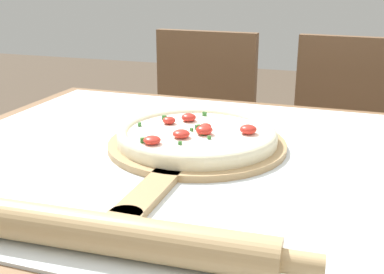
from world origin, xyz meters
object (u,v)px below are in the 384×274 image
pizza (197,135)px  chair_right (344,153)px  rolling_pin (110,234)px  chair_left (197,137)px  pizza_peel (194,148)px

pizza → chair_right: bearing=71.0°
rolling_pin → chair_left: size_ratio=0.55×
pizza_peel → chair_right: (0.27, 0.79, -0.26)m
pizza_peel → rolling_pin: (0.02, -0.36, 0.02)m
rolling_pin → chair_left: chair_left is taller
pizza_peel → chair_left: bearing=107.7°
pizza → chair_left: size_ratio=0.34×
chair_left → chair_right: size_ratio=1.00×
pizza_peel → rolling_pin: rolling_pin is taller
pizza_peel → chair_right: 0.87m
pizza_peel → pizza: size_ratio=1.66×
rolling_pin → chair_left: 1.22m
pizza_peel → chair_left: 0.87m
pizza_peel → chair_left: (-0.25, 0.79, -0.26)m
pizza_peel → pizza: (-0.00, 0.02, 0.02)m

